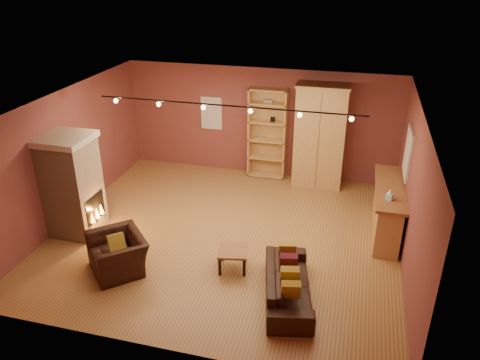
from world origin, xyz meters
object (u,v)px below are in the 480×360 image
(bookcase, at_px, (268,132))
(coffee_table, at_px, (233,253))
(armoire, at_px, (320,136))
(armchair, at_px, (117,248))
(fireplace, at_px, (72,185))
(bar_counter, at_px, (387,209))
(loveseat, at_px, (288,279))

(bookcase, height_order, coffee_table, bookcase)
(armoire, height_order, armchair, armoire)
(fireplace, relative_size, armchair, 1.71)
(bar_counter, distance_m, coffee_table, 3.43)
(fireplace, height_order, armchair, fireplace)
(armoire, distance_m, loveseat, 4.64)
(armchair, distance_m, coffee_table, 2.10)
(bar_counter, distance_m, armchair, 5.43)
(bar_counter, relative_size, loveseat, 1.12)
(bookcase, height_order, loveseat, bookcase)
(fireplace, bearing_deg, bar_counter, 14.07)
(bookcase, bearing_deg, armchair, -110.73)
(loveseat, distance_m, armchair, 3.14)
(bar_counter, bearing_deg, bookcase, 143.94)
(armchair, bearing_deg, loveseat, 46.40)
(fireplace, relative_size, bookcase, 0.90)
(fireplace, xyz_separation_m, armoire, (4.61, 3.52, 0.23))
(bookcase, relative_size, armchair, 1.90)
(armoire, relative_size, armchair, 2.08)
(bookcase, bearing_deg, loveseat, -74.24)
(fireplace, xyz_separation_m, armchair, (1.47, -1.03, -0.60))
(fireplace, distance_m, bar_counter, 6.46)
(fireplace, distance_m, coffee_table, 3.60)
(bookcase, relative_size, loveseat, 1.19)
(fireplace, relative_size, armoire, 0.82)
(loveseat, bearing_deg, armchair, 77.92)
(loveseat, xyz_separation_m, coffee_table, (-1.12, 0.56, -0.04))
(loveseat, height_order, coffee_table, loveseat)
(armoire, height_order, bar_counter, armoire)
(fireplace, relative_size, loveseat, 1.08)
(armoire, distance_m, coffee_table, 4.26)
(bar_counter, bearing_deg, loveseat, -122.05)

